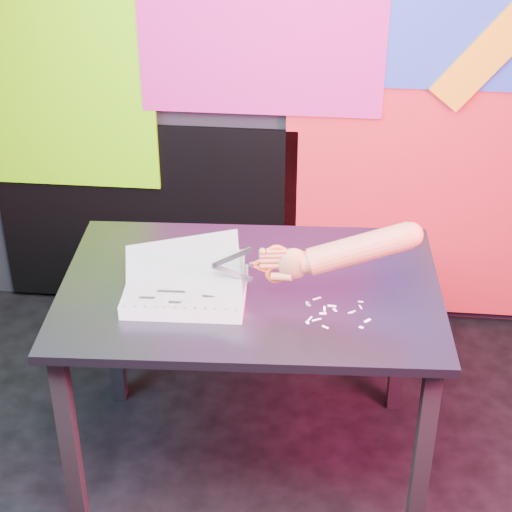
# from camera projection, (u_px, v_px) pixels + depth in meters

# --- Properties ---
(room) EXTENTS (3.01, 3.01, 2.71)m
(room) POSITION_uv_depth(u_px,v_px,m) (310.00, 185.00, 1.92)
(room) COLOR black
(room) RESTS_ON ground
(backdrop) EXTENTS (2.88, 0.05, 2.08)m
(backdrop) POSITION_uv_depth(u_px,v_px,m) (340.00, 114.00, 3.37)
(backdrop) COLOR red
(backdrop) RESTS_ON ground
(work_table) EXTENTS (1.22, 0.85, 0.75)m
(work_table) POSITION_uv_depth(u_px,v_px,m) (250.00, 310.00, 2.72)
(work_table) COLOR #252525
(work_table) RESTS_ON ground
(printout_stack) EXTENTS (0.39, 0.28, 0.19)m
(printout_stack) POSITION_uv_depth(u_px,v_px,m) (186.00, 290.00, 2.60)
(printout_stack) COLOR white
(printout_stack) RESTS_ON work_table
(scissors) EXTENTS (0.22, 0.04, 0.13)m
(scissors) POSITION_uv_depth(u_px,v_px,m) (271.00, 264.00, 2.53)
(scissors) COLOR #B3B3B8
(scissors) RESTS_ON printout_stack
(hand_forearm) EXTENTS (0.47, 0.13, 0.18)m
(hand_forearm) POSITION_uv_depth(u_px,v_px,m) (349.00, 251.00, 2.52)
(hand_forearm) COLOR #BA6150
(hand_forearm) RESTS_ON work_table
(paper_clippings) EXTENTS (0.20, 0.17, 0.00)m
(paper_clippings) POSITION_uv_depth(u_px,v_px,m) (332.00, 312.00, 2.54)
(paper_clippings) COLOR white
(paper_clippings) RESTS_ON work_table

